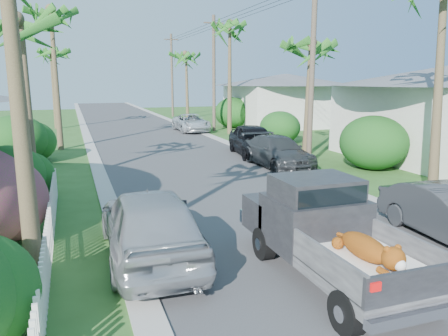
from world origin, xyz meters
name	(u,v)px	position (x,y,z in m)	size (l,w,h in m)	color
ground	(405,317)	(0.00, 0.00, 0.00)	(120.00, 120.00, 0.00)	#2E531F
road	(152,139)	(0.00, 25.00, 0.01)	(8.00, 100.00, 0.02)	#38383A
curb_left	(89,141)	(-4.30, 25.00, 0.03)	(0.60, 100.00, 0.06)	#A5A39E
curb_right	(210,136)	(4.30, 25.00, 0.03)	(0.60, 100.00, 0.06)	#A5A39E
pickup_truck	(321,228)	(-0.45, 2.11, 1.01)	(1.98, 5.12, 2.06)	black
parked_car_rm	(278,152)	(3.87, 12.93, 0.72)	(2.02, 4.97, 1.44)	#2F3235
parked_car_rf	(253,140)	(4.01, 16.23, 0.85)	(2.00, 4.97, 1.69)	black
parked_car_rd	(191,123)	(3.78, 28.31, 0.69)	(2.28, 4.94, 1.37)	silver
parked_car_ln	(150,224)	(-3.79, 4.03, 0.85)	(2.02, 5.01, 1.71)	#ABACB2
palm_l_b	(20,20)	(-6.80, 12.00, 6.15)	(4.40, 4.40, 7.40)	brown
palm_l_c	(51,10)	(-6.00, 22.00, 7.91)	(4.40, 4.40, 9.20)	brown
palm_l_d	(51,50)	(-6.50, 34.00, 6.44)	(4.40, 4.40, 7.70)	brown
palm_r_b	(310,43)	(6.60, 15.00, 5.95)	(4.40, 4.40, 7.20)	brown
palm_r_c	(230,24)	(6.20, 26.00, 8.11)	(4.40, 4.40, 9.40)	brown
palm_r_d	(186,54)	(6.50, 40.00, 6.74)	(4.40, 4.40, 8.00)	brown
shrub_l_c	(8,176)	(-7.40, 10.00, 1.00)	(2.40, 2.64, 2.00)	#14471A
shrub_l_d	(15,140)	(-8.00, 18.00, 1.20)	(3.20, 3.52, 2.40)	#14471A
shrub_r_b	(373,143)	(7.80, 11.00, 1.25)	(3.00, 3.30, 2.50)	#14471A
shrub_r_c	(280,127)	(7.50, 20.00, 1.05)	(2.60, 2.86, 2.10)	#14471A
shrub_r_d	(233,113)	(8.00, 30.00, 1.30)	(3.20, 3.52, 2.60)	#14471A
picket_fence	(50,229)	(-6.00, 5.50, 0.50)	(0.10, 11.00, 1.00)	white
house_right_near	(446,117)	(13.00, 12.00, 2.22)	(8.00, 9.00, 4.80)	silver
house_right_far	(285,102)	(13.00, 30.00, 2.12)	(9.00, 8.00, 4.60)	silver
utility_pole_b	(312,69)	(5.60, 13.00, 4.60)	(1.60, 0.26, 9.00)	brown
utility_pole_c	(214,73)	(5.60, 28.00, 4.60)	(1.60, 0.26, 9.00)	brown
utility_pole_d	(172,75)	(5.60, 43.00, 4.60)	(1.60, 0.26, 9.00)	brown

